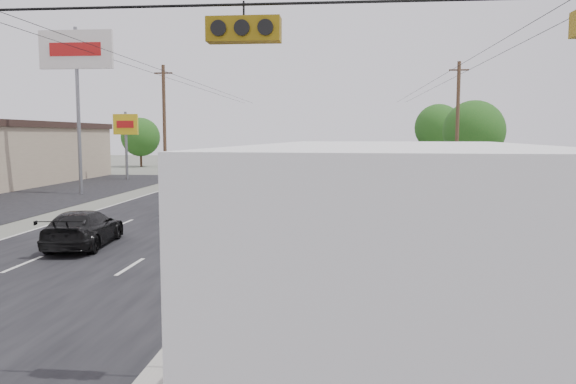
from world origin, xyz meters
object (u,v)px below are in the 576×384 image
object	(u,v)px
box_truck	(392,309)
queue_car_c	(363,216)
utility_pole_left_c	(164,122)
pole_sign_far	(126,130)
oncoming_far	(216,194)
tree_right_mid	(474,131)
queue_car_e	(459,226)
queue_car_b	(388,256)
utility_pole_right_c	(457,121)
red_sedan	(301,277)
tree_left_far	(140,137)
pole_sign_billboard	(76,60)
tree_right_far	(438,128)
oncoming_near	(84,229)
queue_car_a	(323,229)

from	to	relation	value
box_truck	queue_car_c	size ratio (longest dim) A/B	1.56
utility_pole_left_c	pole_sign_far	bearing A→B (deg)	-180.00
queue_car_c	oncoming_far	size ratio (longest dim) A/B	0.86
tree_right_mid	queue_car_e	distance (m)	34.36
box_truck	queue_car_b	size ratio (longest dim) A/B	2.02
utility_pole_right_c	queue_car_c	world-z (taller)	utility_pole_right_c
red_sedan	queue_car_b	size ratio (longest dim) A/B	1.18
tree_left_far	pole_sign_far	bearing A→B (deg)	-73.30
queue_car_e	pole_sign_billboard	bearing A→B (deg)	149.15
utility_pole_right_c	queue_car_b	bearing A→B (deg)	-104.29
pole_sign_billboard	box_truck	xyz separation A→B (m)	(17.99, -29.73, -6.88)
tree_right_far	oncoming_far	xyz separation A→B (m)	(-19.78, -48.66, -4.15)
utility_pole_left_c	tree_right_mid	xyz separation A→B (m)	(27.50, 5.00, -0.77)
queue_car_e	utility_pole_left_c	bearing A→B (deg)	130.83
tree_right_mid	pole_sign_billboard	bearing A→B (deg)	-150.05
utility_pole_left_c	queue_car_e	xyz separation A→B (m)	(19.50, -28.23, -4.31)
tree_left_far	oncoming_far	world-z (taller)	tree_left_far
oncoming_near	queue_car_e	bearing A→B (deg)	178.00
tree_right_mid	tree_right_far	distance (m)	25.03
pole_sign_far	oncoming_far	world-z (taller)	pole_sign_far
tree_left_far	queue_car_a	distance (m)	54.03
utility_pole_right_c	queue_car_a	bearing A→B (deg)	-109.97
utility_pole_left_c	queue_car_e	distance (m)	34.58
oncoming_near	oncoming_far	xyz separation A→B (m)	(2.41, 10.51, 0.15)
tree_right_far	queue_car_e	size ratio (longest dim) A/B	1.75
tree_left_far	queue_car_c	size ratio (longest dim) A/B	1.23
oncoming_far	tree_left_far	bearing A→B (deg)	-59.03
box_truck	queue_car_c	xyz separation A→B (m)	(0.32, 16.30, -1.29)
tree_right_mid	queue_car_b	world-z (taller)	tree_right_mid
queue_car_a	queue_car_c	bearing A→B (deg)	65.66
pole_sign_far	queue_car_c	distance (m)	32.45
tree_left_far	tree_right_far	size ratio (longest dim) A/B	0.75
pole_sign_far	oncoming_near	bearing A→B (deg)	-71.40
utility_pole_left_c	utility_pole_right_c	size ratio (longest dim) A/B	1.00
queue_car_a	oncoming_far	bearing A→B (deg)	127.39
queue_car_e	red_sedan	bearing A→B (deg)	-118.04
queue_car_b	queue_car_c	size ratio (longest dim) A/B	0.77
pole_sign_far	queue_car_e	world-z (taller)	pole_sign_far
queue_car_e	oncoming_near	size ratio (longest dim) A/B	1.03
tree_left_far	tree_right_mid	bearing A→B (deg)	-22.07
pole_sign_billboard	tree_left_far	xyz separation A→B (m)	(-7.50, 32.00, -5.15)
utility_pole_left_c	box_truck	world-z (taller)	utility_pole_left_c
box_truck	queue_car_b	distance (m)	9.29
utility_pole_right_c	tree_right_mid	bearing A→B (deg)	63.43
red_sedan	queue_car_c	world-z (taller)	red_sedan
utility_pole_right_c	oncoming_near	distance (m)	34.92
queue_car_a	queue_car_b	bearing A→B (deg)	-61.14
tree_right_far	queue_car_b	bearing A→B (deg)	-100.68
pole_sign_far	tree_left_far	bearing A→B (deg)	106.70
pole_sign_billboard	queue_car_b	world-z (taller)	pole_sign_billboard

